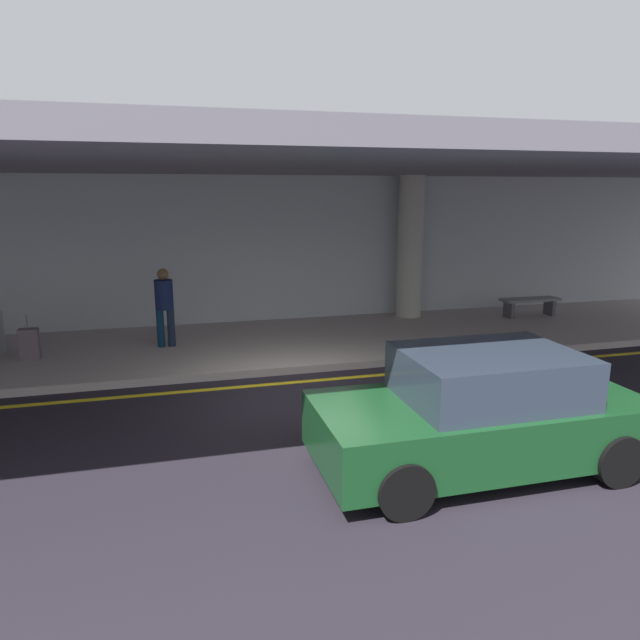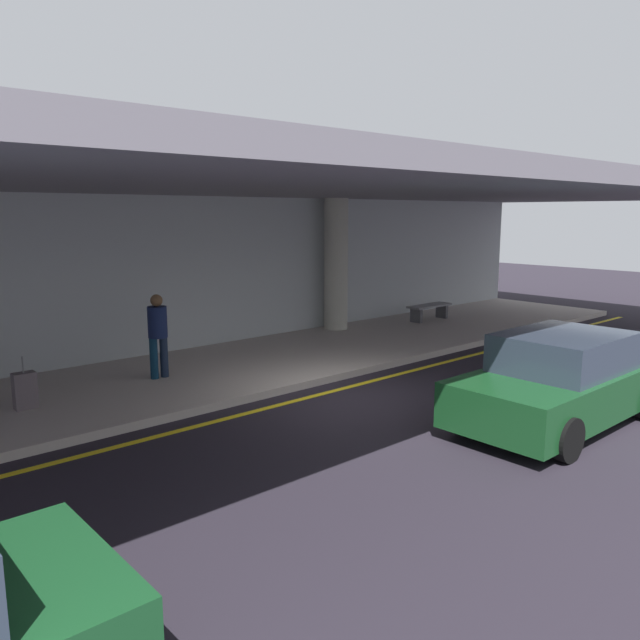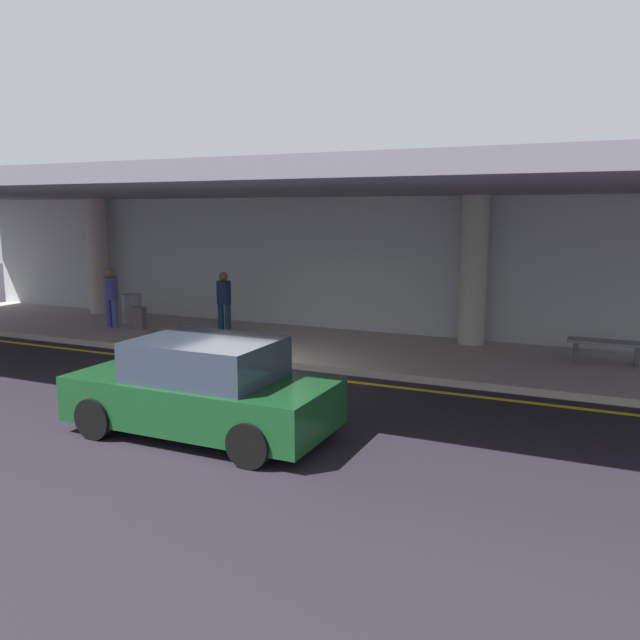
{
  "view_description": "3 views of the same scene",
  "coord_description": "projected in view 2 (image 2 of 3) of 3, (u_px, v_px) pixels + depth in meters",
  "views": [
    {
      "loc": [
        -2.16,
        -9.24,
        3.4
      ],
      "look_at": [
        0.67,
        1.35,
        0.95
      ],
      "focal_mm": 32.36,
      "sensor_mm": 36.0,
      "label": 1
    },
    {
      "loc": [
        -7.8,
        -7.91,
        3.4
      ],
      "look_at": [
        0.6,
        1.56,
        1.2
      ],
      "focal_mm": 34.66,
      "sensor_mm": 36.0,
      "label": 2
    },
    {
      "loc": [
        7.08,
        -11.17,
        3.4
      ],
      "look_at": [
        1.39,
        1.32,
        1.08
      ],
      "focal_mm": 36.01,
      "sensor_mm": 36.0,
      "label": 3
    }
  ],
  "objects": [
    {
      "name": "bench_metal",
      "position": [
        429.0,
        309.0,
        18.89
      ],
      "size": [
        1.6,
        0.5,
        0.48
      ],
      "color": "slate",
      "rests_on": "sidewalk"
    },
    {
      "name": "support_column_left_mid",
      "position": [
        336.0,
        264.0,
        17.26
      ],
      "size": [
        0.66,
        0.66,
        3.65
      ],
      "primitive_type": "cylinder",
      "color": "#AFAC9D",
      "rests_on": "sidewalk"
    },
    {
      "name": "lane_stripe_yellow",
      "position": [
        332.0,
        391.0,
        11.9
      ],
      "size": [
        26.0,
        0.14,
        0.01
      ],
      "primitive_type": "cube",
      "color": "yellow",
      "rests_on": "ground"
    },
    {
      "name": "suitcase_upright_primary",
      "position": [
        25.0,
        390.0,
        10.35
      ],
      "size": [
        0.36,
        0.22,
        0.9
      ],
      "rotation": [
        0.0,
        0.0,
        -0.37
      ],
      "color": "#5C5157",
      "rests_on": "sidewalk"
    },
    {
      "name": "ground_plane",
      "position": [
        351.0,
        398.0,
        11.51
      ],
      "size": [
        60.0,
        60.0,
        0.0
      ],
      "primitive_type": "plane",
      "color": "black"
    },
    {
      "name": "car_dark_green",
      "position": [
        559.0,
        381.0,
        9.97
      ],
      "size": [
        4.1,
        1.92,
        1.5
      ],
      "rotation": [
        0.0,
        0.0,
        0.01
      ],
      "color": "#15431F",
      "rests_on": "ground"
    },
    {
      "name": "terminal_back_wall",
      "position": [
        199.0,
        275.0,
        15.13
      ],
      "size": [
        26.0,
        0.3,
        3.8
      ],
      "primitive_type": "cube",
      "color": "#ACB2B5",
      "rests_on": "ground"
    },
    {
      "name": "traveler_with_luggage",
      "position": [
        158.0,
        330.0,
        12.17
      ],
      "size": [
        0.38,
        0.38,
        1.68
      ],
      "rotation": [
        0.0,
        0.0,
        1.87
      ],
      "color": "#09273E",
      "rests_on": "sidewalk"
    },
    {
      "name": "sidewalk",
      "position": [
        254.0,
        364.0,
        13.78
      ],
      "size": [
        26.0,
        4.2,
        0.15
      ],
      "primitive_type": "cube",
      "color": "#B4A89F",
      "rests_on": "ground"
    },
    {
      "name": "ceiling_overhang",
      "position": [
        265.0,
        186.0,
        12.75
      ],
      "size": [
        28.0,
        13.2,
        0.3
      ],
      "primitive_type": "cube",
      "color": "slate",
      "rests_on": "support_column_far_left"
    }
  ]
}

